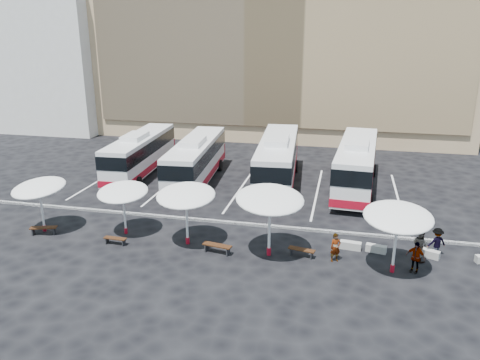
% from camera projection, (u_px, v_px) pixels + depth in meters
% --- Properties ---
extents(ground, '(120.00, 120.00, 0.00)m').
position_uv_depth(ground, '(215.00, 225.00, 30.14)').
color(ground, black).
rests_on(ground, ground).
extents(sandstone_building, '(42.00, 18.25, 29.60)m').
position_uv_depth(sandstone_building, '(286.00, 25.00, 55.84)').
color(sandstone_building, tan).
rests_on(sandstone_building, ground).
extents(apartment_block, '(14.00, 14.00, 18.00)m').
position_uv_depth(apartment_block, '(62.00, 55.00, 59.33)').
color(apartment_block, silver).
rests_on(apartment_block, ground).
extents(curb_divider, '(34.00, 0.25, 0.15)m').
position_uv_depth(curb_divider, '(217.00, 221.00, 30.58)').
color(curb_divider, black).
rests_on(curb_divider, ground).
extents(bay_lines, '(24.15, 12.00, 0.01)m').
position_uv_depth(bay_lines, '(242.00, 187.00, 37.56)').
color(bay_lines, white).
rests_on(bay_lines, ground).
extents(bus_0, '(3.20, 11.84, 3.72)m').
position_uv_depth(bus_0, '(140.00, 152.00, 40.46)').
color(bus_0, white).
rests_on(bus_0, ground).
extents(bus_1, '(3.56, 12.37, 3.87)m').
position_uv_depth(bus_1, '(196.00, 159.00, 38.06)').
color(bus_1, white).
rests_on(bus_1, ground).
extents(bus_2, '(3.80, 13.29, 4.16)m').
position_uv_depth(bus_2, '(278.00, 160.00, 37.36)').
color(bus_2, white).
rests_on(bus_2, ground).
extents(bus_3, '(3.60, 12.96, 4.06)m').
position_uv_depth(bus_3, '(356.00, 163.00, 36.57)').
color(bus_3, white).
rests_on(bus_3, ground).
extents(sunshade_0, '(4.10, 4.13, 3.35)m').
position_uv_depth(sunshade_0, '(39.00, 188.00, 28.42)').
color(sunshade_0, white).
rests_on(sunshade_0, ground).
extents(sunshade_1, '(3.35, 3.38, 3.18)m').
position_uv_depth(sunshade_1, '(123.00, 192.00, 28.10)').
color(sunshade_1, white).
rests_on(sunshade_1, ground).
extents(sunshade_2, '(3.63, 3.67, 3.54)m').
position_uv_depth(sunshade_2, '(186.00, 196.00, 26.62)').
color(sunshade_2, white).
rests_on(sunshade_2, ground).
extents(sunshade_3, '(4.95, 4.97, 3.89)m').
position_uv_depth(sunshade_3, '(270.00, 199.00, 25.16)').
color(sunshade_3, white).
rests_on(sunshade_3, ground).
extents(sunshade_4, '(3.65, 3.70, 3.62)m').
position_uv_depth(sunshade_4, '(398.00, 217.00, 23.40)').
color(sunshade_4, white).
rests_on(sunshade_4, ground).
extents(wood_bench_0, '(1.64, 0.88, 0.49)m').
position_uv_depth(wood_bench_0, '(44.00, 229.00, 28.68)').
color(wood_bench_0, black).
rests_on(wood_bench_0, ground).
extents(wood_bench_1, '(1.37, 0.41, 0.42)m').
position_uv_depth(wood_bench_1, '(115.00, 239.00, 27.36)').
color(wood_bench_1, black).
rests_on(wood_bench_1, ground).
extents(wood_bench_2, '(1.73, 0.73, 0.51)m').
position_uv_depth(wood_bench_2, '(217.00, 247.00, 26.27)').
color(wood_bench_2, black).
rests_on(wood_bench_2, ground).
extents(wood_bench_3, '(1.54, 0.70, 0.46)m').
position_uv_depth(wood_bench_3, '(302.00, 251.00, 25.89)').
color(wood_bench_3, black).
rests_on(wood_bench_3, ground).
extents(conc_bench_0, '(1.24, 0.54, 0.45)m').
position_uv_depth(conc_bench_0, '(351.00, 245.00, 26.80)').
color(conc_bench_0, '#999993').
rests_on(conc_bench_0, ground).
extents(conc_bench_1, '(1.18, 0.61, 0.42)m').
position_uv_depth(conc_bench_1, '(376.00, 249.00, 26.44)').
color(conc_bench_1, '#999993').
rests_on(conc_bench_1, ground).
extents(conc_bench_2, '(1.21, 0.81, 0.43)m').
position_uv_depth(conc_bench_2, '(429.00, 253.00, 25.86)').
color(conc_bench_2, '#999993').
rests_on(conc_bench_2, ground).
extents(passenger_0, '(0.70, 0.60, 1.61)m').
position_uv_depth(passenger_0, '(335.00, 247.00, 25.24)').
color(passenger_0, black).
rests_on(passenger_0, ground).
extents(passenger_1, '(1.10, 1.12, 1.83)m').
position_uv_depth(passenger_1, '(420.00, 245.00, 25.26)').
color(passenger_1, black).
rests_on(passenger_1, ground).
extents(passenger_2, '(1.08, 0.81, 1.70)m').
position_uv_depth(passenger_2, '(415.00, 257.00, 24.07)').
color(passenger_2, black).
rests_on(passenger_2, ground).
extents(passenger_3, '(1.23, 1.00, 1.67)m').
position_uv_depth(passenger_3, '(436.00, 242.00, 25.81)').
color(passenger_3, black).
rests_on(passenger_3, ground).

